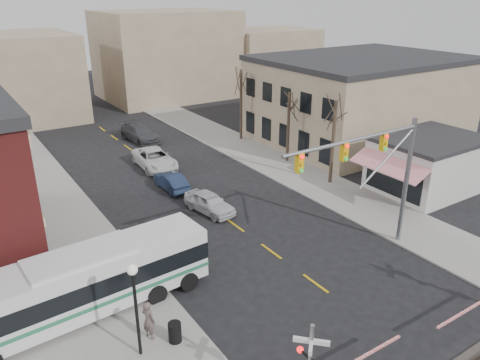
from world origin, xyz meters
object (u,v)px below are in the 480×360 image
at_px(traffic_signal_mast, 379,164).
at_px(street_lamp, 134,292).
at_px(pedestrian_near, 149,320).
at_px(car_d, 140,133).
at_px(transit_bus, 84,282).
at_px(car_c, 155,159).
at_px(trash_bin, 175,332).
at_px(pedestrian_far, 109,278).
at_px(car_a, 209,203).
at_px(car_b, 171,181).

relative_size(traffic_signal_mast, street_lamp, 2.17).
bearing_deg(pedestrian_near, car_d, -43.79).
xyz_separation_m(transit_bus, pedestrian_near, (1.79, -3.38, -0.72)).
distance_m(car_c, car_d, 8.49).
relative_size(car_c, pedestrian_near, 3.05).
distance_m(trash_bin, pedestrian_near, 1.29).
height_order(car_d, pedestrian_far, car_d).
bearing_deg(pedestrian_near, car_a, -63.98).
bearing_deg(transit_bus, car_d, 62.75).
bearing_deg(street_lamp, transit_bus, 104.16).
relative_size(street_lamp, pedestrian_near, 2.33).
relative_size(trash_bin, pedestrian_far, 0.63).
bearing_deg(car_d, car_c, -110.25).
bearing_deg(car_d, pedestrian_far, -122.18).
bearing_deg(street_lamp, car_d, 67.83).
bearing_deg(traffic_signal_mast, car_b, 110.19).
relative_size(street_lamp, car_a, 1.04).
bearing_deg(car_a, pedestrian_far, -159.47).
height_order(street_lamp, car_b, street_lamp).
xyz_separation_m(car_c, pedestrian_far, (-9.52, -15.89, 0.06)).
relative_size(car_b, car_d, 0.71).
xyz_separation_m(trash_bin, car_a, (7.96, 10.77, 0.14)).
xyz_separation_m(traffic_signal_mast, car_d, (-2.78, 28.84, -4.90)).
height_order(street_lamp, pedestrian_near, street_lamp).
relative_size(car_a, car_c, 0.73).
bearing_deg(pedestrian_far, car_d, -4.88).
bearing_deg(car_a, pedestrian_near, -142.03).
bearing_deg(car_a, car_d, 72.27).
xyz_separation_m(transit_bus, car_b, (10.11, 11.76, -1.14)).
distance_m(traffic_signal_mast, car_a, 12.46).
distance_m(transit_bus, traffic_signal_mast, 16.65).
xyz_separation_m(transit_bus, car_a, (10.60, 6.56, -1.07)).
height_order(transit_bus, pedestrian_near, transit_bus).
distance_m(traffic_signal_mast, trash_bin, 14.10).
bearing_deg(car_c, transit_bus, -119.59).
bearing_deg(transit_bus, car_b, 49.29).
relative_size(street_lamp, car_c, 0.76).
distance_m(traffic_signal_mast, car_c, 21.69).
height_order(traffic_signal_mast, pedestrian_near, traffic_signal_mast).
xyz_separation_m(street_lamp, trash_bin, (1.61, -0.11, -2.71)).
height_order(trash_bin, pedestrian_near, pedestrian_near).
distance_m(car_c, pedestrian_near, 22.33).
height_order(transit_bus, traffic_signal_mast, traffic_signal_mast).
relative_size(car_c, pedestrian_far, 3.89).
height_order(street_lamp, car_d, street_lamp).
bearing_deg(trash_bin, car_d, 70.64).
relative_size(street_lamp, car_b, 1.11).
height_order(car_b, pedestrian_near, pedestrian_near).
bearing_deg(trash_bin, transit_bus, 122.10).
bearing_deg(traffic_signal_mast, transit_bus, 167.06).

